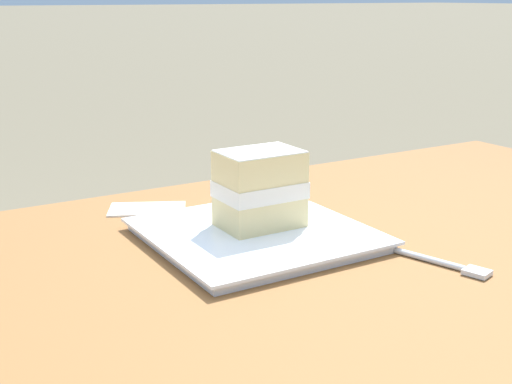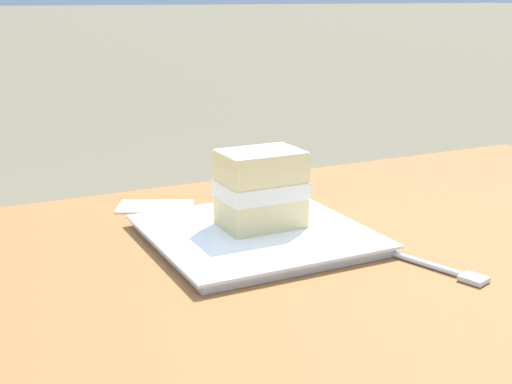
{
  "view_description": "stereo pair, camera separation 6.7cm",
  "coord_description": "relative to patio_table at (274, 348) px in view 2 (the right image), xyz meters",
  "views": [
    {
      "loc": [
        -0.42,
        -0.64,
        1.08
      ],
      "look_at": [
        0.04,
        0.13,
        0.82
      ],
      "focal_mm": 48.38,
      "sensor_mm": 36.0,
      "label": 1
    },
    {
      "loc": [
        -0.36,
        -0.67,
        1.08
      ],
      "look_at": [
        0.04,
        0.13,
        0.82
      ],
      "focal_mm": 48.38,
      "sensor_mm": 36.0,
      "label": 2
    }
  ],
  "objects": [
    {
      "name": "dessert_fork",
      "position": [
        0.18,
        -0.06,
        0.1
      ],
      "size": [
        0.07,
        0.17,
        0.01
      ],
      "color": "silver",
      "rests_on": "patio_table"
    },
    {
      "name": "dessert_plate",
      "position": [
        0.04,
        0.13,
        0.1
      ],
      "size": [
        0.28,
        0.28,
        0.02
      ],
      "color": "white",
      "rests_on": "patio_table"
    },
    {
      "name": "patio_table",
      "position": [
        0.0,
        0.0,
        0.0
      ],
      "size": [
        1.64,
        0.88,
        0.75
      ],
      "color": "brown",
      "rests_on": "ground"
    },
    {
      "name": "cake_slice",
      "position": [
        0.05,
        0.14,
        0.16
      ],
      "size": [
        0.11,
        0.09,
        0.11
      ],
      "color": "#EAD18C",
      "rests_on": "dessert_plate"
    },
    {
      "name": "paper_napkin",
      "position": [
        -0.04,
        0.33,
        0.09
      ],
      "size": [
        0.13,
        0.11,
        0.0
      ],
      "color": "silver",
      "rests_on": "patio_table"
    }
  ]
}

